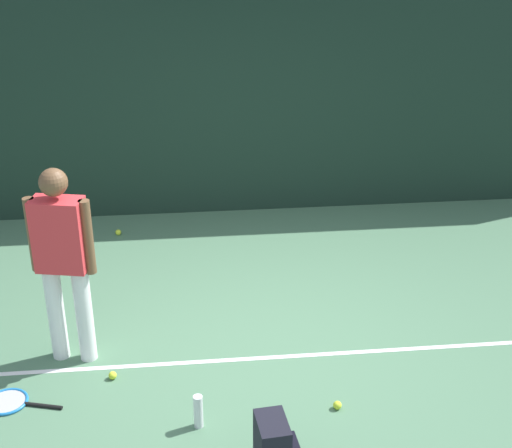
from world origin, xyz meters
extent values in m
plane|color=#4C7556|center=(0.00, 0.00, 0.00)|extent=(12.00, 12.00, 0.00)
cube|color=#192D23|center=(0.00, 3.00, 1.39)|extent=(10.00, 0.10, 2.78)
cube|color=white|center=(0.00, -0.14, 0.00)|extent=(9.00, 0.05, 0.00)
cylinder|color=white|center=(-1.46, 0.02, 0.42)|extent=(0.14, 0.14, 0.85)
cylinder|color=white|center=(-1.69, 0.07, 0.42)|extent=(0.14, 0.14, 0.85)
cube|color=red|center=(-1.58, 0.04, 1.15)|extent=(0.44, 0.30, 0.60)
sphere|color=brown|center=(-1.58, 0.04, 1.59)|extent=(0.22, 0.22, 0.22)
cylinder|color=brown|center=(-1.36, -0.01, 1.14)|extent=(0.09, 0.09, 0.62)
cylinder|color=brown|center=(-1.79, 0.09, 1.14)|extent=(0.09, 0.09, 0.62)
cylinder|color=black|center=(-1.74, -0.60, 0.01)|extent=(0.30, 0.11, 0.03)
torus|color=#1E72BF|center=(-2.03, -0.52, 0.01)|extent=(0.40, 0.40, 0.02)
cylinder|color=#B2B2B2|center=(-2.03, -0.52, 0.01)|extent=(0.34, 0.34, 0.00)
cube|color=black|center=(-0.09, -1.45, 0.22)|extent=(0.23, 0.32, 0.44)
sphere|color=#CCE033|center=(0.49, -0.85, 0.03)|extent=(0.07, 0.07, 0.07)
sphere|color=#CCE033|center=(-1.38, 2.40, 0.03)|extent=(0.07, 0.07, 0.07)
sphere|color=#CCE033|center=(-1.24, -0.30, 0.03)|extent=(0.07, 0.07, 0.07)
cylinder|color=white|center=(-0.56, -0.93, 0.14)|extent=(0.07, 0.07, 0.27)
camera|label=1|loc=(-0.57, -5.12, 3.59)|focal=50.35mm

